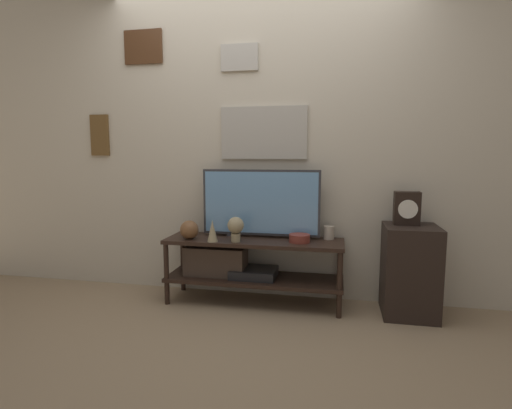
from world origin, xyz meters
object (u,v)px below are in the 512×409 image
(television, at_px, (261,203))
(vase_round_glass, at_px, (189,230))
(candle_jar, at_px, (329,232))
(decorative_bust, at_px, (236,227))
(vase_slim_bronze, at_px, (212,231))
(vase_wide_bowl, at_px, (300,238))
(mantel_clock, at_px, (407,208))

(television, bearing_deg, vase_round_glass, -161.85)
(candle_jar, xyz_separation_m, decorative_bust, (-0.70, -0.24, 0.06))
(vase_slim_bronze, relative_size, vase_wide_bowl, 1.04)
(vase_slim_bronze, distance_m, vase_wide_bowl, 0.67)
(vase_slim_bronze, xyz_separation_m, vase_wide_bowl, (0.66, 0.12, -0.05))
(television, height_order, decorative_bust, television)
(television, xyz_separation_m, candle_jar, (0.55, 0.04, -0.23))
(decorative_bust, bearing_deg, vase_wide_bowl, 9.78)
(mantel_clock, bearing_deg, vase_wide_bowl, -174.31)
(vase_slim_bronze, relative_size, mantel_clock, 0.68)
(mantel_clock, bearing_deg, candle_jar, 171.77)
(vase_wide_bowl, bearing_deg, vase_round_glass, -176.13)
(candle_jar, height_order, decorative_bust, decorative_bust)
(candle_jar, bearing_deg, decorative_bust, -160.91)
(vase_wide_bowl, xyz_separation_m, mantel_clock, (0.78, 0.08, 0.24))
(vase_round_glass, bearing_deg, decorative_bust, -3.61)
(television, height_order, mantel_clock, television)
(television, bearing_deg, mantel_clock, -2.13)
(vase_slim_bronze, distance_m, decorative_bust, 0.18)
(television, relative_size, decorative_bust, 4.94)
(television, xyz_separation_m, vase_wide_bowl, (0.33, -0.12, -0.25))
(television, bearing_deg, vase_slim_bronze, -144.87)
(vase_round_glass, relative_size, vase_wide_bowl, 0.93)
(candle_jar, bearing_deg, vase_wide_bowl, -143.84)
(television, bearing_deg, vase_wide_bowl, -20.01)
(vase_round_glass, relative_size, mantel_clock, 0.60)
(vase_round_glass, xyz_separation_m, vase_wide_bowl, (0.87, 0.06, -0.04))
(vase_slim_bronze, relative_size, decorative_bust, 0.86)
(vase_slim_bronze, height_order, decorative_bust, decorative_bust)
(candle_jar, distance_m, decorative_bust, 0.75)
(vase_wide_bowl, bearing_deg, mantel_clock, 5.69)
(candle_jar, relative_size, mantel_clock, 0.43)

